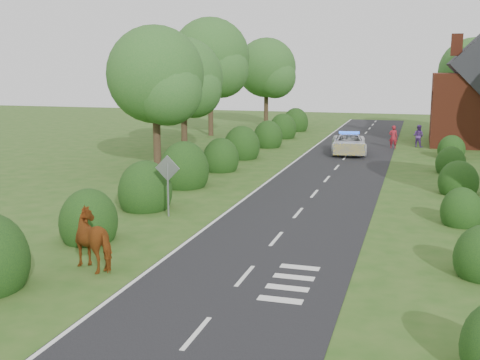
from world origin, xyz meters
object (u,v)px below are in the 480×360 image
(road_sign, at_px, (168,177))
(police_van, at_px, (349,144))
(cow, at_px, (97,244))
(pedestrian_red, at_px, (393,137))
(pedestrian_purple, at_px, (418,136))

(road_sign, bearing_deg, police_van, 76.10)
(cow, height_order, police_van, police_van)
(police_van, bearing_deg, road_sign, -110.96)
(road_sign, xyz_separation_m, cow, (0.47, -6.49, -0.90))
(pedestrian_red, bearing_deg, police_van, 47.90)
(pedestrian_red, height_order, pedestrian_purple, pedestrian_red)
(police_van, xyz_separation_m, pedestrian_purple, (4.64, 4.93, 0.15))
(pedestrian_red, distance_m, pedestrian_purple, 2.19)
(pedestrian_red, bearing_deg, pedestrian_purple, -148.46)
(cow, relative_size, police_van, 0.40)
(cow, bearing_deg, pedestrian_red, -172.30)
(cow, bearing_deg, police_van, -168.24)
(cow, xyz_separation_m, police_van, (4.52, 26.68, -0.05))
(pedestrian_red, bearing_deg, road_sign, 67.70)
(police_van, bearing_deg, pedestrian_purple, 39.67)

